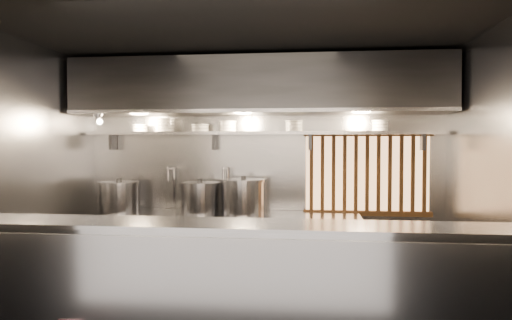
% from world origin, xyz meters
% --- Properties ---
extents(ceiling, '(4.50, 4.50, 0.00)m').
position_xyz_m(ceiling, '(0.00, 0.00, 2.80)').
color(ceiling, black).
rests_on(ceiling, wall_back).
extents(wall_back, '(4.50, 0.00, 4.50)m').
position_xyz_m(wall_back, '(0.00, 1.50, 1.40)').
color(wall_back, gray).
rests_on(wall_back, floor).
extents(wall_left, '(0.00, 3.00, 3.00)m').
position_xyz_m(wall_left, '(-2.25, 0.00, 1.40)').
color(wall_left, gray).
rests_on(wall_left, floor).
extents(wall_right, '(0.00, 3.00, 3.00)m').
position_xyz_m(wall_right, '(2.25, 0.00, 1.40)').
color(wall_right, gray).
rests_on(wall_right, floor).
extents(serving_counter, '(4.50, 0.56, 1.13)m').
position_xyz_m(serving_counter, '(0.00, -0.96, 0.57)').
color(serving_counter, '#97979C').
rests_on(serving_counter, floor).
extents(cooking_bench, '(3.00, 0.70, 0.90)m').
position_xyz_m(cooking_bench, '(-0.30, 1.13, 0.45)').
color(cooking_bench, '#97979C').
rests_on(cooking_bench, floor).
extents(bowl_shelf, '(4.40, 0.34, 0.04)m').
position_xyz_m(bowl_shelf, '(0.00, 1.32, 1.88)').
color(bowl_shelf, '#97979C').
rests_on(bowl_shelf, wall_back).
extents(exhaust_hood, '(4.40, 0.81, 0.65)m').
position_xyz_m(exhaust_hood, '(0.00, 1.10, 2.42)').
color(exhaust_hood, '#2D2D30').
rests_on(exhaust_hood, ceiling).
extents(wood_screen, '(1.56, 0.09, 1.04)m').
position_xyz_m(wood_screen, '(1.30, 1.45, 1.38)').
color(wood_screen, '#FFB872').
rests_on(wood_screen, wall_back).
extents(faucet_left, '(0.04, 0.30, 0.50)m').
position_xyz_m(faucet_left, '(-1.15, 1.37, 1.31)').
color(faucet_left, silver).
rests_on(faucet_left, wall_back).
extents(faucet_right, '(0.04, 0.30, 0.50)m').
position_xyz_m(faucet_right, '(-0.45, 1.37, 1.31)').
color(faucet_right, silver).
rests_on(faucet_right, wall_back).
extents(heat_lamp, '(0.25, 0.35, 0.20)m').
position_xyz_m(heat_lamp, '(-1.90, 0.85, 2.07)').
color(heat_lamp, '#97979C').
rests_on(heat_lamp, exhaust_hood).
extents(pendant_bulb, '(0.09, 0.09, 0.19)m').
position_xyz_m(pendant_bulb, '(-0.10, 1.20, 1.96)').
color(pendant_bulb, '#2D2D30').
rests_on(pendant_bulb, exhaust_hood).
extents(stock_pot_left, '(0.54, 0.54, 0.42)m').
position_xyz_m(stock_pot_left, '(-1.75, 1.10, 1.09)').
color(stock_pot_left, '#97979C').
rests_on(stock_pot_left, cooking_bench).
extents(stock_pot_mid, '(0.70, 0.70, 0.46)m').
position_xyz_m(stock_pot_mid, '(-0.20, 1.14, 1.11)').
color(stock_pot_mid, '#97979C').
rests_on(stock_pot_mid, cooking_bench).
extents(stock_pot_right, '(0.60, 0.60, 0.42)m').
position_xyz_m(stock_pot_right, '(-0.73, 1.12, 1.09)').
color(stock_pot_right, '#97979C').
rests_on(stock_pot_right, cooking_bench).
extents(bowl_stack_0, '(0.20, 0.20, 0.09)m').
position_xyz_m(bowl_stack_0, '(-1.55, 1.32, 1.95)').
color(bowl_stack_0, white).
rests_on(bowl_stack_0, bowl_shelf).
extents(bowl_stack_1, '(0.23, 0.23, 0.17)m').
position_xyz_m(bowl_stack_1, '(-1.21, 1.32, 1.98)').
color(bowl_stack_1, white).
rests_on(bowl_stack_1, bowl_shelf).
extents(bowl_stack_2, '(0.23, 0.23, 0.09)m').
position_xyz_m(bowl_stack_2, '(-0.77, 1.32, 1.95)').
color(bowl_stack_2, white).
rests_on(bowl_stack_2, bowl_shelf).
extents(bowl_stack_3, '(0.22, 0.22, 0.13)m').
position_xyz_m(bowl_stack_3, '(-0.42, 1.32, 1.97)').
color(bowl_stack_3, white).
rests_on(bowl_stack_3, bowl_shelf).
extents(bowl_stack_4, '(0.22, 0.22, 0.13)m').
position_xyz_m(bowl_stack_4, '(0.40, 1.32, 1.97)').
color(bowl_stack_4, white).
rests_on(bowl_stack_4, bowl_shelf).
extents(bowl_stack_5, '(0.21, 0.21, 0.13)m').
position_xyz_m(bowl_stack_5, '(1.44, 1.32, 1.97)').
color(bowl_stack_5, white).
rests_on(bowl_stack_5, bowl_shelf).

